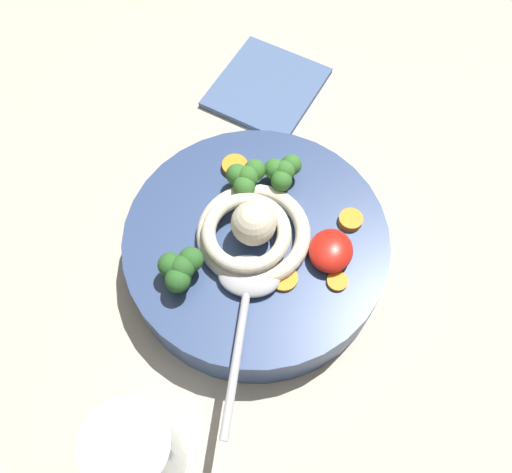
% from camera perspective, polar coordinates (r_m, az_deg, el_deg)
% --- Properties ---
extents(table_slab, '(1.23, 1.23, 0.03)m').
position_cam_1_polar(table_slab, '(0.62, 4.11, -2.47)').
color(table_slab, '#BCB29E').
rests_on(table_slab, ground).
extents(soup_bowl, '(0.27, 0.27, 0.05)m').
position_cam_1_polar(soup_bowl, '(0.57, -0.00, -1.22)').
color(soup_bowl, '#334775').
rests_on(soup_bowl, table_slab).
extents(noodle_pile, '(0.13, 0.12, 0.05)m').
position_cam_1_polar(noodle_pile, '(0.54, -0.46, 0.59)').
color(noodle_pile, beige).
rests_on(noodle_pile, soup_bowl).
extents(soup_spoon, '(0.18, 0.07, 0.02)m').
position_cam_1_polar(soup_spoon, '(0.52, -0.93, -5.54)').
color(soup_spoon, '#B7B7BC').
rests_on(soup_spoon, soup_bowl).
extents(chili_sauce_dollop, '(0.05, 0.04, 0.02)m').
position_cam_1_polar(chili_sauce_dollop, '(0.54, 7.80, -1.47)').
color(chili_sauce_dollop, red).
rests_on(chili_sauce_dollop, soup_bowl).
extents(broccoli_floret_right, '(0.05, 0.04, 0.04)m').
position_cam_1_polar(broccoli_floret_right, '(0.51, -7.88, -3.30)').
color(broccoli_floret_right, '#7A9E60').
rests_on(broccoli_floret_right, soup_bowl).
extents(broccoli_floret_left, '(0.04, 0.04, 0.03)m').
position_cam_1_polar(broccoli_floret_left, '(0.57, 2.83, 6.76)').
color(broccoli_floret_left, '#7A9E60').
rests_on(broccoli_floret_left, soup_bowl).
extents(broccoli_floret_rear, '(0.04, 0.04, 0.04)m').
position_cam_1_polar(broccoli_floret_rear, '(0.56, -1.07, 6.18)').
color(broccoli_floret_rear, '#7A9E60').
rests_on(broccoli_floret_rear, soup_bowl).
extents(carrot_slice_extra_a, '(0.03, 0.03, 0.00)m').
position_cam_1_polar(carrot_slice_extra_a, '(0.53, 2.77, -4.31)').
color(carrot_slice_extra_a, orange).
rests_on(carrot_slice_extra_a, soup_bowl).
extents(carrot_slice_beside_noodles, '(0.02, 0.02, 0.01)m').
position_cam_1_polar(carrot_slice_beside_noodles, '(0.56, 9.83, 1.73)').
color(carrot_slice_beside_noodles, orange).
rests_on(carrot_slice_beside_noodles, soup_bowl).
extents(carrot_slice_extra_b, '(0.03, 0.03, 0.01)m').
position_cam_1_polar(carrot_slice_extra_b, '(0.59, -2.22, 7.36)').
color(carrot_slice_extra_b, orange).
rests_on(carrot_slice_extra_b, soup_bowl).
extents(carrot_slice_far, '(0.02, 0.02, 0.00)m').
position_cam_1_polar(carrot_slice_far, '(0.53, 8.48, -4.65)').
color(carrot_slice_far, orange).
rests_on(carrot_slice_far, soup_bowl).
extents(drinking_glass, '(0.07, 0.07, 0.11)m').
position_cam_1_polar(drinking_glass, '(0.50, -12.19, -21.13)').
color(drinking_glass, silver).
rests_on(drinking_glass, table_slab).
extents(folded_napkin, '(0.16, 0.15, 0.01)m').
position_cam_1_polar(folded_napkin, '(0.73, 1.13, 15.27)').
color(folded_napkin, '#4C6693').
rests_on(folded_napkin, table_slab).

